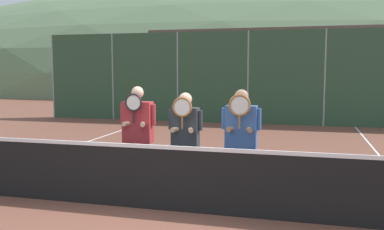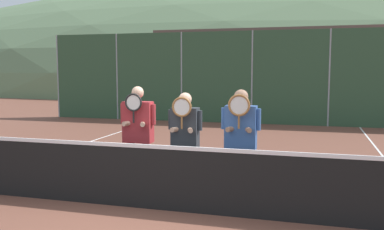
# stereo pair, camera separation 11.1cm
# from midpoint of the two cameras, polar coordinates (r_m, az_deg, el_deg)

# --- Properties ---
(ground_plane) EXTENTS (120.00, 120.00, 0.00)m
(ground_plane) POSITION_cam_midpoint_polar(r_m,az_deg,el_deg) (6.51, -4.65, -12.41)
(ground_plane) COLOR brown
(hill_distant) EXTENTS (132.27, 73.48, 25.72)m
(hill_distant) POSITION_cam_midpoint_polar(r_m,az_deg,el_deg) (60.99, 13.79, 4.03)
(hill_distant) COLOR #5B7551
(hill_distant) RESTS_ON ground_plane
(clubhouse_building) EXTENTS (13.79, 5.50, 4.09)m
(clubhouse_building) POSITION_cam_midpoint_polar(r_m,az_deg,el_deg) (24.06, 13.03, 5.99)
(clubhouse_building) COLOR beige
(clubhouse_building) RESTS_ON ground_plane
(fence_back) EXTENTS (16.75, 0.06, 3.50)m
(fence_back) POSITION_cam_midpoint_polar(r_m,az_deg,el_deg) (16.32, 8.19, 4.97)
(fence_back) COLOR gray
(fence_back) RESTS_ON ground_plane
(tennis_net) EXTENTS (10.43, 0.09, 1.07)m
(tennis_net) POSITION_cam_midpoint_polar(r_m,az_deg,el_deg) (6.37, -4.69, -8.13)
(tennis_net) COLOR gray
(tennis_net) RESTS_ON ground_plane
(court_line_left_sideline) EXTENTS (0.05, 16.00, 0.01)m
(court_line_left_sideline) POSITION_cam_midpoint_polar(r_m,az_deg,el_deg) (10.86, -18.48, -5.14)
(court_line_left_sideline) COLOR white
(court_line_left_sideline) RESTS_ON ground_plane
(player_leftmost) EXTENTS (0.62, 0.34, 1.79)m
(player_leftmost) POSITION_cam_midpoint_polar(r_m,az_deg,el_deg) (7.14, -6.77, -2.03)
(player_leftmost) COLOR #232838
(player_leftmost) RESTS_ON ground_plane
(player_center_left) EXTENTS (0.56, 0.34, 1.70)m
(player_center_left) POSITION_cam_midpoint_polar(r_m,az_deg,el_deg) (6.81, -0.48, -2.82)
(player_center_left) COLOR white
(player_center_left) RESTS_ON ground_plane
(player_center_right) EXTENTS (0.61, 0.34, 1.76)m
(player_center_right) POSITION_cam_midpoint_polar(r_m,az_deg,el_deg) (6.60, 6.97, -2.70)
(player_center_right) COLOR white
(player_center_right) RESTS_ON ground_plane
(car_far_left) EXTENTS (4.53, 2.00, 1.89)m
(car_far_left) POSITION_cam_midpoint_polar(r_m,az_deg,el_deg) (19.85, -5.78, 2.90)
(car_far_left) COLOR #285638
(car_far_left) RESTS_ON ground_plane
(car_left_of_center) EXTENTS (4.37, 1.98, 1.83)m
(car_left_of_center) POSITION_cam_midpoint_polar(r_m,az_deg,el_deg) (18.64, 8.72, 2.58)
(car_left_of_center) COLOR black
(car_left_of_center) RESTS_ON ground_plane
(car_center) EXTENTS (4.04, 1.99, 1.78)m
(car_center) POSITION_cam_midpoint_polar(r_m,az_deg,el_deg) (18.50, 23.43, 2.05)
(car_center) COLOR silver
(car_center) RESTS_ON ground_plane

